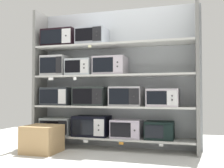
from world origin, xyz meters
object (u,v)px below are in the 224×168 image
at_px(microwave_2, 127,129).
at_px(microwave_12, 92,37).
at_px(microwave_1, 92,126).
at_px(shipping_carton, 42,139).
at_px(microwave_4, 57,96).
at_px(microwave_7, 163,98).
at_px(microwave_6, 126,96).
at_px(microwave_5, 90,96).
at_px(microwave_10, 110,66).
at_px(microwave_8, 56,66).
at_px(microwave_9, 81,67).
at_px(microwave_11, 60,39).
at_px(microwave_3, 160,130).
at_px(microwave_0, 58,126).

xyz_separation_m(microwave_2, microwave_12, (-0.58, 0.00, 1.47)).
distance_m(microwave_1, shipping_carton, 0.80).
bearing_deg(microwave_4, microwave_7, 0.00).
bearing_deg(microwave_6, microwave_7, 0.03).
distance_m(microwave_5, microwave_7, 1.17).
bearing_deg(microwave_2, microwave_10, -180.00).
distance_m(microwave_8, microwave_9, 0.47).
height_order(microwave_4, microwave_5, microwave_5).
xyz_separation_m(microwave_8, microwave_11, (0.08, -0.00, 0.47)).
distance_m(microwave_6, microwave_10, 0.55).
height_order(microwave_6, microwave_8, microwave_8).
bearing_deg(microwave_7, microwave_3, 179.87).
distance_m(microwave_8, microwave_11, 0.48).
relative_size(microwave_2, microwave_10, 0.92).
relative_size(microwave_0, microwave_1, 0.92).
relative_size(microwave_3, microwave_10, 0.84).
bearing_deg(microwave_8, microwave_2, -0.00).
bearing_deg(microwave_8, microwave_7, 0.00).
bearing_deg(microwave_8, microwave_1, 0.01).
distance_m(microwave_0, microwave_2, 1.19).
distance_m(microwave_8, microwave_10, 0.98).
bearing_deg(microwave_0, microwave_4, -179.56).
height_order(microwave_7, microwave_8, microwave_8).
bearing_deg(microwave_7, microwave_8, -180.00).
relative_size(microwave_9, microwave_11, 0.74).
distance_m(microwave_0, microwave_6, 1.29).
distance_m(microwave_4, microwave_5, 0.60).
relative_size(microwave_4, microwave_10, 0.99).
distance_m(microwave_6, microwave_7, 0.57).
height_order(microwave_0, microwave_6, microwave_6).
xyz_separation_m(microwave_3, microwave_9, (-1.28, -0.00, 0.98)).
bearing_deg(microwave_0, shipping_carton, -87.19).
height_order(microwave_0, microwave_11, microwave_11).
height_order(microwave_1, microwave_11, microwave_11).
bearing_deg(microwave_9, microwave_6, -0.02).
height_order(microwave_4, microwave_6, microwave_6).
relative_size(microwave_8, microwave_11, 0.73).
bearing_deg(microwave_12, microwave_3, 0.00).
relative_size(microwave_3, microwave_9, 1.00).
distance_m(microwave_8, microwave_12, 0.81).
height_order(microwave_8, microwave_10, microwave_8).
xyz_separation_m(microwave_4, microwave_6, (1.20, -0.00, 0.00)).
height_order(microwave_5, microwave_9, microwave_9).
bearing_deg(microwave_4, microwave_12, 0.02).
height_order(microwave_0, microwave_2, microwave_2).
height_order(microwave_9, shipping_carton, microwave_9).
distance_m(microwave_8, shipping_carton, 1.26).
height_order(microwave_1, microwave_5, microwave_5).
bearing_deg(microwave_11, microwave_3, 0.01).
bearing_deg(microwave_6, microwave_12, 179.97).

